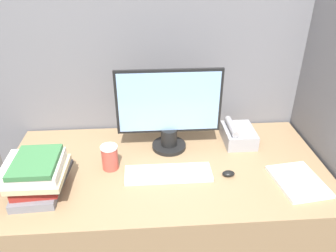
{
  "coord_description": "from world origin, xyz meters",
  "views": [
    {
      "loc": [
        -0.08,
        -0.91,
        1.72
      ],
      "look_at": [
        0.01,
        0.44,
        0.96
      ],
      "focal_mm": 35.0,
      "sensor_mm": 36.0,
      "label": 1
    }
  ],
  "objects_px": {
    "keyboard": "(168,174)",
    "book_stack": "(37,175)",
    "coffee_cup": "(110,157)",
    "monitor": "(169,112)",
    "mouse": "(229,174)",
    "desk_telephone": "(238,135)"
  },
  "relations": [
    {
      "from": "keyboard",
      "to": "mouse",
      "type": "relative_size",
      "value": 6.94
    },
    {
      "from": "keyboard",
      "to": "mouse",
      "type": "height_order",
      "value": "mouse"
    },
    {
      "from": "keyboard",
      "to": "desk_telephone",
      "type": "relative_size",
      "value": 1.95
    },
    {
      "from": "monitor",
      "to": "coffee_cup",
      "type": "relative_size",
      "value": 4.28
    },
    {
      "from": "monitor",
      "to": "book_stack",
      "type": "distance_m",
      "value": 0.68
    },
    {
      "from": "monitor",
      "to": "book_stack",
      "type": "xyz_separation_m",
      "value": [
        -0.59,
        -0.32,
        -0.12
      ]
    },
    {
      "from": "monitor",
      "to": "book_stack",
      "type": "height_order",
      "value": "monitor"
    },
    {
      "from": "coffee_cup",
      "to": "keyboard",
      "type": "bearing_deg",
      "value": -15.89
    },
    {
      "from": "monitor",
      "to": "desk_telephone",
      "type": "bearing_deg",
      "value": 4.21
    },
    {
      "from": "coffee_cup",
      "to": "book_stack",
      "type": "xyz_separation_m",
      "value": [
        -0.3,
        -0.15,
        0.03
      ]
    },
    {
      "from": "monitor",
      "to": "mouse",
      "type": "xyz_separation_m",
      "value": [
        0.26,
        -0.27,
        -0.2
      ]
    },
    {
      "from": "monitor",
      "to": "mouse",
      "type": "height_order",
      "value": "monitor"
    },
    {
      "from": "monitor",
      "to": "desk_telephone",
      "type": "relative_size",
      "value": 2.54
    },
    {
      "from": "coffee_cup",
      "to": "book_stack",
      "type": "relative_size",
      "value": 0.44
    },
    {
      "from": "monitor",
      "to": "mouse",
      "type": "distance_m",
      "value": 0.42
    },
    {
      "from": "coffee_cup",
      "to": "desk_telephone",
      "type": "distance_m",
      "value": 0.71
    },
    {
      "from": "mouse",
      "to": "coffee_cup",
      "type": "height_order",
      "value": "coffee_cup"
    },
    {
      "from": "keyboard",
      "to": "book_stack",
      "type": "relative_size",
      "value": 1.45
    },
    {
      "from": "coffee_cup",
      "to": "desk_telephone",
      "type": "height_order",
      "value": "coffee_cup"
    },
    {
      "from": "monitor",
      "to": "keyboard",
      "type": "xyz_separation_m",
      "value": [
        -0.02,
        -0.24,
        -0.2
      ]
    },
    {
      "from": "keyboard",
      "to": "monitor",
      "type": "bearing_deg",
      "value": 85.04
    },
    {
      "from": "coffee_cup",
      "to": "book_stack",
      "type": "height_order",
      "value": "book_stack"
    }
  ]
}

